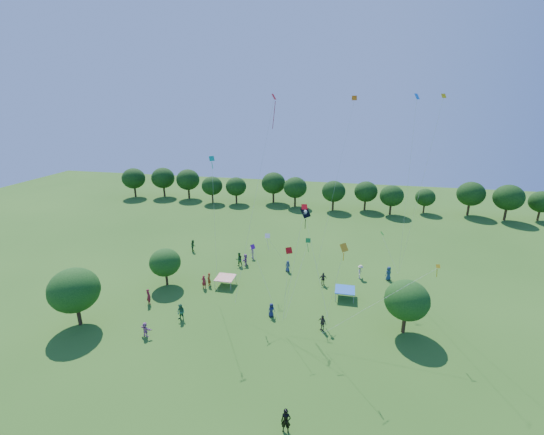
{
  "coord_description": "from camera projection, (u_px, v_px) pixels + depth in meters",
  "views": [
    {
      "loc": [
        6.79,
        -18.12,
        21.81
      ],
      "look_at": [
        0.0,
        14.0,
        11.0
      ],
      "focal_mm": 24.0,
      "sensor_mm": 36.0,
      "label": 1
    }
  ],
  "objects": [
    {
      "name": "red_high_kite",
      "position": [
        267.0,
        136.0,
        39.18
      ],
      "size": [
        2.65,
        8.79,
        20.96
      ],
      "color": "red"
    },
    {
      "name": "tent_red_stripe",
      "position": [
        225.0,
        278.0,
        44.17
      ],
      "size": [
        2.2,
        2.2,
        1.1
      ],
      "color": "#E8491B",
      "rests_on": "ground"
    },
    {
      "name": "small_kite_6",
      "position": [
        270.0,
        241.0,
        42.15
      ],
      "size": [
        2.04,
        4.29,
        5.75
      ],
      "color": "silver"
    },
    {
      "name": "crowd_person_5",
      "position": [
        245.0,
        260.0,
        49.63
      ],
      "size": [
        0.65,
        1.57,
        1.64
      ],
      "primitive_type": "imported",
      "rotation": [
        0.0,
        0.0,
        4.64
      ],
      "color": "#A6619A",
      "rests_on": "ground"
    },
    {
      "name": "crowd_person_0",
      "position": [
        288.0,
        266.0,
        47.79
      ],
      "size": [
        0.84,
        0.61,
        1.52
      ],
      "primitive_type": "imported",
      "rotation": [
        0.0,
        0.0,
        2.85
      ],
      "color": "navy",
      "rests_on": "ground"
    },
    {
      "name": "crowd_person_13",
      "position": [
        204.0,
        282.0,
        43.63
      ],
      "size": [
        0.64,
        0.44,
        1.66
      ],
      "primitive_type": "imported",
      "rotation": [
        0.0,
        0.0,
        3.08
      ],
      "color": "maroon",
      "rests_on": "ground"
    },
    {
      "name": "small_kite_3",
      "position": [
        384.0,
        237.0,
        46.35
      ],
      "size": [
        2.28,
        3.27,
        4.24
      ],
      "color": "#2F981B"
    },
    {
      "name": "crowd_person_7",
      "position": [
        149.0,
        296.0,
        40.22
      ],
      "size": [
        0.81,
        0.73,
        1.83
      ],
      "primitive_type": "imported",
      "rotation": [
        0.0,
        0.0,
        2.6
      ],
      "color": "maroon",
      "rests_on": "ground"
    },
    {
      "name": "crowd_person_6",
      "position": [
        271.0,
        310.0,
        37.94
      ],
      "size": [
        0.82,
        0.81,
        1.52
      ],
      "primitive_type": "imported",
      "rotation": [
        0.0,
        0.0,
        0.76
      ],
      "color": "#1A204E",
      "rests_on": "ground"
    },
    {
      "name": "crowd_person_12",
      "position": [
        389.0,
        273.0,
        45.56
      ],
      "size": [
        0.99,
        0.94,
        1.8
      ],
      "primitive_type": "imported",
      "rotation": [
        0.0,
        0.0,
        3.84
      ],
      "color": "navy",
      "rests_on": "ground"
    },
    {
      "name": "crowd_person_1",
      "position": [
        209.0,
        279.0,
        44.22
      ],
      "size": [
        0.43,
        0.64,
        1.66
      ],
      "primitive_type": "imported",
      "rotation": [
        0.0,
        0.0,
        4.66
      ],
      "color": "#92361A",
      "rests_on": "ground"
    },
    {
      "name": "small_kite_4",
      "position": [
        411.0,
        151.0,
        36.07
      ],
      "size": [
        1.44,
        5.79,
        20.91
      ],
      "color": "#1784E6"
    },
    {
      "name": "small_kite_8",
      "position": [
        300.0,
        229.0,
        34.48
      ],
      "size": [
        1.75,
        3.32,
        10.96
      ],
      "color": "red"
    },
    {
      "name": "ground",
      "position": [
        230.0,
        431.0,
        24.99
      ],
      "size": [
        160.0,
        160.0,
        0.0
      ],
      "primitive_type": "plane",
      "color": "#36661E"
    },
    {
      "name": "small_kite_1",
      "position": [
        345.0,
        139.0,
        44.8
      ],
      "size": [
        3.62,
        6.48,
        20.81
      ],
      "color": "orange"
    },
    {
      "name": "small_kite_11",
      "position": [
        305.0,
        253.0,
        36.72
      ],
      "size": [
        1.83,
        4.35,
        6.97
      ],
      "color": "#17822B"
    },
    {
      "name": "treeline",
      "position": [
        305.0,
        188.0,
        75.56
      ],
      "size": [
        88.01,
        8.77,
        6.77
      ],
      "color": "#422B19",
      "rests_on": "ground"
    },
    {
      "name": "crowd_person_11",
      "position": [
        145.0,
        329.0,
        34.77
      ],
      "size": [
        1.48,
        0.87,
        1.5
      ],
      "primitive_type": "imported",
      "rotation": [
        0.0,
        0.0,
        2.86
      ],
      "color": "#AA639B",
      "rests_on": "ground"
    },
    {
      "name": "crowd_person_14",
      "position": [
        181.0,
        312.0,
        37.29
      ],
      "size": [
        0.97,
        0.66,
        1.8
      ],
      "primitive_type": "imported",
      "rotation": [
        0.0,
        0.0,
        -0.22
      ],
      "color": "#2B663F",
      "rests_on": "ground"
    },
    {
      "name": "small_kite_2",
      "position": [
        341.0,
        259.0,
        29.8
      ],
      "size": [
        1.84,
        1.23,
        9.31
      ],
      "color": "orange"
    },
    {
      "name": "near_tree_north",
      "position": [
        165.0,
        262.0,
        43.67
      ],
      "size": [
        3.71,
        3.71,
        4.69
      ],
      "color": "#422B19",
      "rests_on": "ground"
    },
    {
      "name": "crowd_person_9",
      "position": [
        360.0,
        272.0,
        45.98
      ],
      "size": [
        0.76,
        1.26,
        1.81
      ],
      "primitive_type": "imported",
      "rotation": [
        0.0,
        0.0,
        1.37
      ],
      "color": "beige",
      "rests_on": "ground"
    },
    {
      "name": "tent_blue",
      "position": [
        345.0,
        290.0,
        41.39
      ],
      "size": [
        2.2,
        2.2,
        1.1
      ],
      "color": "blue",
      "rests_on": "ground"
    },
    {
      "name": "crowd_person_10",
      "position": [
        322.0,
        323.0,
        35.67
      ],
      "size": [
        1.04,
        0.94,
        1.66
      ],
      "primitive_type": "imported",
      "rotation": [
        0.0,
        0.0,
        5.63
      ],
      "color": "#3F3A32",
      "rests_on": "ground"
    },
    {
      "name": "crowd_person_8",
      "position": [
        239.0,
        259.0,
        49.42
      ],
      "size": [
        1.06,
        0.93,
        1.9
      ],
      "primitive_type": "imported",
      "rotation": [
        0.0,
        0.0,
        3.71
      ],
      "color": "#245424",
      "rests_on": "ground"
    },
    {
      "name": "man_in_black",
      "position": [
        286.0,
        421.0,
        24.7
      ],
      "size": [
        0.73,
        0.5,
        1.87
      ],
      "primitive_type": "imported",
      "rotation": [
        0.0,
        0.0,
        0.08
      ],
      "color": "black",
      "rests_on": "ground"
    },
    {
      "name": "near_tree_east",
      "position": [
        407.0,
        300.0,
        34.5
      ],
      "size": [
        4.22,
        4.22,
        5.46
      ],
      "color": "#422B19",
      "rests_on": "ground"
    },
    {
      "name": "small_kite_7",
      "position": [
        213.0,
        193.0,
        36.49
      ],
      "size": [
        0.63,
        0.87,
        15.15
      ],
      "color": "#0BA583"
    },
    {
      "name": "crowd_person_2",
      "position": [
        193.0,
        245.0,
        54.18
      ],
      "size": [
        0.78,
        1.0,
        1.79
      ],
      "primitive_type": "imported",
      "rotation": [
        0.0,
        0.0,
        1.97
      ],
      "color": "#285223",
      "rests_on": "ground"
    },
    {
      "name": "small_kite_10",
      "position": [
        407.0,
        285.0,
        32.48
      ],
      "size": [
        9.88,
        3.11,
        6.5
      ],
      "color": "gold"
    },
    {
      "name": "pirate_kite",
      "position": [
        306.0,
        214.0,
        38.3
      ],
      "size": [
        3.84,
        6.87,
        9.48
      ],
      "color": "black"
    },
    {
      "name": "near_tree_west",
      "position": [
        74.0,
        290.0,
        35.63
      ],
      "size": [
        4.83,
        4.83,
        6.07
      ],
      "color": "#422B19",
      "rests_on": "ground"
    },
    {
      "name": "crowd_person_4",
      "position": [
        323.0,
        279.0,
        44.34
      ],
      "size": [
        1.05,
        0.68,
        1.64
      ],
      "primitive_type": "imported",
      "rotation": [
        0.0,
        0.0,
        6.55
      ],
      "color": "#423A35",
      "rests_on": "ground"
    },
    {
      "name": "small_kite_9",
      "position": [
        427.0,
        164.0,
        36.85
      ],
      "size": [
        1.35,
        5.8,
        20.9
      ],
      "color": "yellow"
    },
    {
      "name": "small_kite_5",
      "position": [
        256.0,
        258.0,
        36.38
      ],
      "size": [
        3.55,
        3.11,
        6.53
      ],
      "color": "#71178E"
    },
    {
      "name": "crowd_person_3",
      "position": [
        252.0,
        253.0,
        51.86
      ],
      "size": [
        0.99,
        1.16,
        1.64
      ],
      "primitive_type": "imported",
      "rotation": [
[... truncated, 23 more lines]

